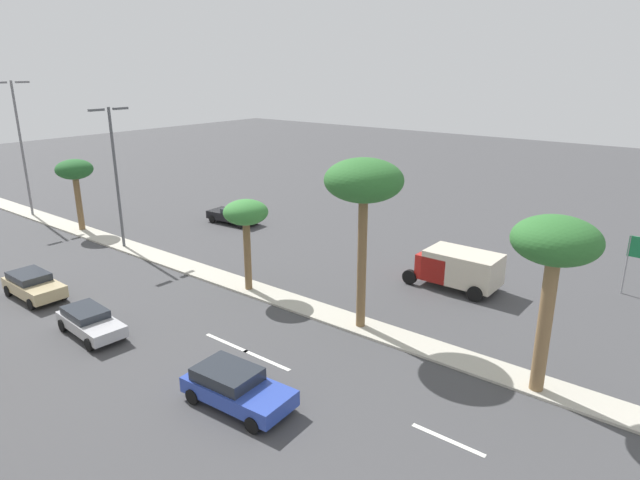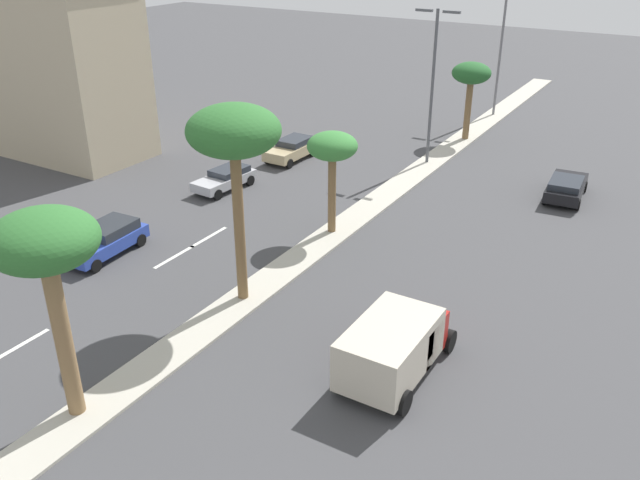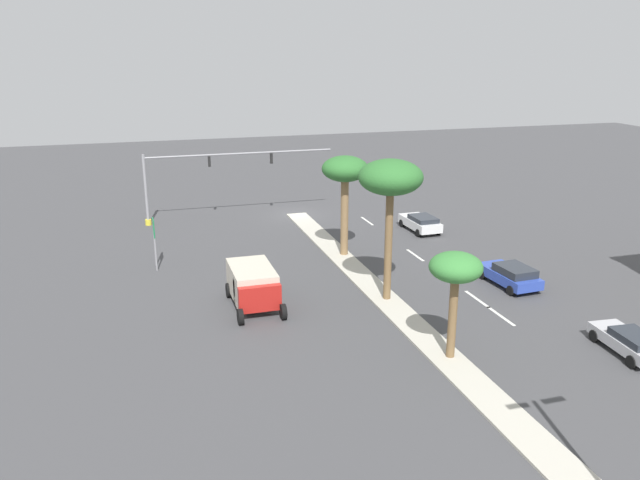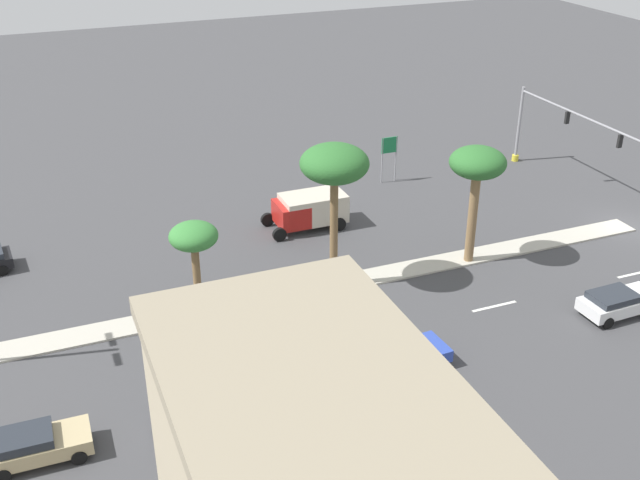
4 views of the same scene
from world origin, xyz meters
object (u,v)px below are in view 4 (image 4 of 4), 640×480
object	(u,v)px
directional_road_sign	(389,150)
sedan_blue_rear	(400,355)
sedan_white_inboard	(618,302)
palm_tree_center	(477,167)
box_truck	(307,210)
traffic_signal_gantry	(555,129)
palm_tree_near	(194,239)
sedan_tan_right	(36,445)
sedan_silver_near	(200,412)
palm_tree_outboard	(334,167)

from	to	relation	value
directional_road_sign	sedan_blue_rear	world-z (taller)	directional_road_sign
sedan_white_inboard	palm_tree_center	bearing A→B (deg)	27.62
palm_tree_center	box_truck	size ratio (longest dim) A/B	1.35
palm_tree_center	sedan_white_inboard	world-z (taller)	palm_tree_center
traffic_signal_gantry	palm_tree_center	bearing A→B (deg)	125.65
palm_tree_near	sedan_white_inboard	bearing A→B (deg)	-111.64
sedan_tan_right	palm_tree_center	bearing A→B (deg)	-72.32
sedan_silver_near	box_truck	distance (m)	20.28
palm_tree_center	box_truck	bearing A→B (deg)	42.24
directional_road_sign	sedan_blue_rear	xyz separation A→B (m)	(-21.55, 10.10, -1.72)
sedan_silver_near	palm_tree_center	bearing A→B (deg)	-65.53
palm_tree_outboard	sedan_tan_right	distance (m)	19.90
sedan_silver_near	sedan_blue_rear	world-z (taller)	sedan_blue_rear
traffic_signal_gantry	palm_tree_near	world-z (taller)	traffic_signal_gantry
palm_tree_near	box_truck	bearing A→B (deg)	-49.34
directional_road_sign	sedan_blue_rear	distance (m)	23.86
traffic_signal_gantry	sedan_white_inboard	distance (m)	19.52
palm_tree_near	sedan_tan_right	world-z (taller)	palm_tree_near
directional_road_sign	palm_tree_center	size ratio (longest dim) A/B	0.49
sedan_blue_rear	palm_tree_center	bearing A→B (deg)	-47.38
palm_tree_outboard	sedan_white_inboard	distance (m)	16.94
sedan_blue_rear	sedan_tan_right	bearing A→B (deg)	89.85
palm_tree_center	sedan_blue_rear	size ratio (longest dim) A/B	1.59
box_truck	sedan_blue_rear	bearing A→B (deg)	174.76
traffic_signal_gantry	sedan_white_inboard	bearing A→B (deg)	153.90
palm_tree_near	sedan_white_inboard	size ratio (longest dim) A/B	1.20
traffic_signal_gantry	directional_road_sign	world-z (taller)	traffic_signal_gantry
sedan_tan_right	box_truck	bearing A→B (deg)	-48.09
sedan_silver_near	sedan_blue_rear	bearing A→B (deg)	-87.83
palm_tree_center	palm_tree_near	bearing A→B (deg)	89.41
traffic_signal_gantry	sedan_white_inboard	size ratio (longest dim) A/B	3.73
palm_tree_center	sedan_white_inboard	distance (m)	10.68
box_truck	directional_road_sign	bearing A→B (deg)	-58.90
sedan_blue_rear	palm_tree_outboard	bearing A→B (deg)	-0.51
sedan_tan_right	traffic_signal_gantry	bearing A→B (deg)	-65.72
sedan_white_inboard	sedan_blue_rear	xyz separation A→B (m)	(-0.05, 13.18, 0.02)
directional_road_sign	sedan_silver_near	xyz separation A→B (m)	(-21.92, 20.03, -1.80)
palm_tree_near	sedan_tan_right	bearing A→B (deg)	133.17
sedan_white_inboard	sedan_silver_near	world-z (taller)	sedan_white_inboard
traffic_signal_gantry	box_truck	world-z (taller)	traffic_signal_gantry
palm_tree_near	sedan_white_inboard	world-z (taller)	palm_tree_near
directional_road_sign	sedan_white_inboard	bearing A→B (deg)	-171.85
palm_tree_outboard	box_truck	bearing A→B (deg)	-10.24
palm_tree_outboard	sedan_silver_near	world-z (taller)	palm_tree_outboard
palm_tree_outboard	directional_road_sign	bearing A→B (deg)	-37.48
traffic_signal_gantry	palm_tree_outboard	xyz separation A→B (m)	(-8.85, 21.57, 3.34)
palm_tree_outboard	sedan_silver_near	bearing A→B (deg)	131.50
traffic_signal_gantry	sedan_blue_rear	world-z (taller)	traffic_signal_gantry
sedan_tan_right	sedan_blue_rear	xyz separation A→B (m)	(-0.04, -16.68, 0.01)
palm_tree_center	palm_tree_near	xyz separation A→B (m)	(0.17, 16.71, -1.59)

